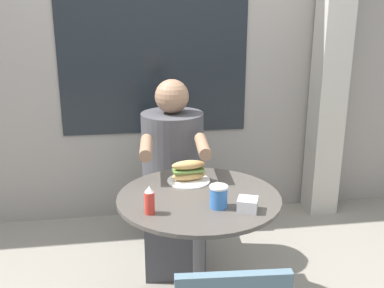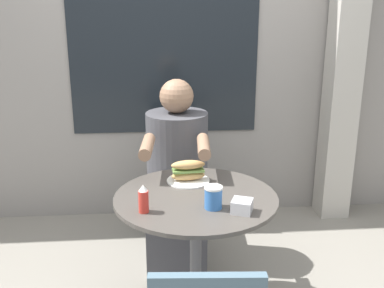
{
  "view_description": "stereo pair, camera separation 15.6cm",
  "coord_description": "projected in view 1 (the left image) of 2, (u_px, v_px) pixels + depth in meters",
  "views": [
    {
      "loc": [
        -0.34,
        -2.03,
        1.62
      ],
      "look_at": [
        0.0,
        0.23,
        0.92
      ],
      "focal_mm": 42.0,
      "sensor_mm": 36.0,
      "label": 1
    },
    {
      "loc": [
        -0.19,
        -2.04,
        1.62
      ],
      "look_at": [
        0.0,
        0.23,
        0.92
      ],
      "focal_mm": 42.0,
      "sensor_mm": 36.0,
      "label": 2
    }
  ],
  "objects": [
    {
      "name": "lattice_pillar",
      "position": [
        331.0,
        64.0,
        3.39
      ],
      "size": [
        0.22,
        0.22,
        2.4
      ],
      "color": "#B2ADA3",
      "rests_on": "ground_plane"
    },
    {
      "name": "seated_diner",
      "position": [
        173.0,
        187.0,
        2.86
      ],
      "size": [
        0.42,
        0.71,
        1.2
      ],
      "rotation": [
        0.0,
        0.0,
        3.07
      ],
      "color": "#424247",
      "rests_on": "ground_plane"
    },
    {
      "name": "cafe_table",
      "position": [
        199.0,
        229.0,
        2.28
      ],
      "size": [
        0.82,
        0.82,
        0.72
      ],
      "color": "#47423D",
      "rests_on": "ground_plane"
    },
    {
      "name": "condiment_bottle",
      "position": [
        149.0,
        200.0,
        2.02
      ],
      "size": [
        0.05,
        0.05,
        0.13
      ],
      "color": "red",
      "rests_on": "cafe_table"
    },
    {
      "name": "storefront_wall",
      "position": [
        169.0,
        36.0,
        3.32
      ],
      "size": [
        8.0,
        0.09,
        2.8
      ],
      "color": "gray",
      "rests_on": "ground_plane"
    },
    {
      "name": "drink_cup",
      "position": [
        219.0,
        197.0,
        2.08
      ],
      "size": [
        0.09,
        0.09,
        0.11
      ],
      "color": "#336BB7",
      "rests_on": "cafe_table"
    },
    {
      "name": "napkin_box",
      "position": [
        248.0,
        205.0,
        2.06
      ],
      "size": [
        0.12,
        0.12,
        0.06
      ],
      "rotation": [
        0.0,
        0.0,
        -0.38
      ],
      "color": "silver",
      "rests_on": "cafe_table"
    },
    {
      "name": "sandwich_on_plate",
      "position": [
        189.0,
        173.0,
        2.4
      ],
      "size": [
        0.23,
        0.23,
        0.12
      ],
      "rotation": [
        0.0,
        0.0,
        0.09
      ],
      "color": "white",
      "rests_on": "cafe_table"
    },
    {
      "name": "diner_chair",
      "position": [
        169.0,
        167.0,
        3.19
      ],
      "size": [
        0.41,
        0.41,
        0.87
      ],
      "rotation": [
        0.0,
        0.0,
        3.07
      ],
      "color": "slate",
      "rests_on": "ground_plane"
    }
  ]
}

